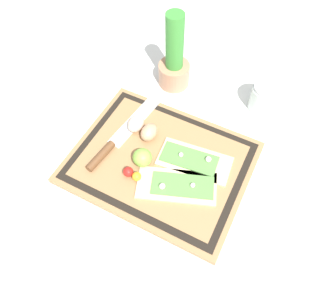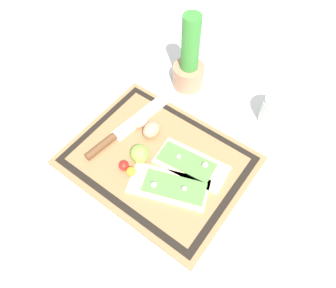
# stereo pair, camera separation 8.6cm
# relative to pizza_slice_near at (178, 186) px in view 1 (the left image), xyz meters

# --- Properties ---
(ground_plane) EXTENTS (6.00, 6.00, 0.00)m
(ground_plane) POSITION_rel_pizza_slice_near_xyz_m (-0.08, 0.05, -0.03)
(ground_plane) COLOR silver
(cutting_board) EXTENTS (0.47, 0.37, 0.02)m
(cutting_board) POSITION_rel_pizza_slice_near_xyz_m (-0.08, 0.05, -0.02)
(cutting_board) COLOR #997047
(cutting_board) RESTS_ON ground_plane
(pizza_slice_near) EXTENTS (0.22, 0.16, 0.02)m
(pizza_slice_near) POSITION_rel_pizza_slice_near_xyz_m (0.00, 0.00, 0.00)
(pizza_slice_near) COLOR beige
(pizza_slice_near) RESTS_ON cutting_board
(pizza_slice_far) EXTENTS (0.20, 0.11, 0.02)m
(pizza_slice_far) POSITION_rel_pizza_slice_near_xyz_m (0.00, 0.09, 0.00)
(pizza_slice_far) COLOR beige
(pizza_slice_far) RESTS_ON cutting_board
(knife) EXTENTS (0.07, 0.31, 0.02)m
(knife) POSITION_rel_pizza_slice_near_xyz_m (-0.22, 0.04, 0.00)
(knife) COLOR silver
(knife) RESTS_ON cutting_board
(egg_brown) EXTENTS (0.04, 0.06, 0.04)m
(egg_brown) POSITION_rel_pizza_slice_near_xyz_m (-0.14, 0.11, 0.02)
(egg_brown) COLOR tan
(egg_brown) RESTS_ON cutting_board
(egg_pink) EXTENTS (0.04, 0.06, 0.04)m
(egg_pink) POSITION_rel_pizza_slice_near_xyz_m (-0.19, 0.12, 0.02)
(egg_pink) COLOR beige
(egg_pink) RESTS_ON cutting_board
(lime) EXTENTS (0.05, 0.05, 0.05)m
(lime) POSITION_rel_pizza_slice_near_xyz_m (-0.12, 0.02, 0.02)
(lime) COLOR #7FB742
(lime) RESTS_ON cutting_board
(cherry_tomato_red) EXTENTS (0.03, 0.03, 0.03)m
(cherry_tomato_red) POSITION_rel_pizza_slice_near_xyz_m (-0.13, -0.03, 0.01)
(cherry_tomato_red) COLOR red
(cherry_tomato_red) RESTS_ON cutting_board
(cherry_tomato_yellow) EXTENTS (0.02, 0.02, 0.02)m
(cherry_tomato_yellow) POSITION_rel_pizza_slice_near_xyz_m (-0.11, -0.03, 0.01)
(cherry_tomato_yellow) COLOR gold
(cherry_tomato_yellow) RESTS_ON cutting_board
(herb_pot) EXTENTS (0.10, 0.10, 0.25)m
(herb_pot) POSITION_rel_pizza_slice_near_xyz_m (-0.18, 0.35, 0.06)
(herb_pot) COLOR #AD7A5B
(herb_pot) RESTS_ON ground_plane
(sauce_jar) EXTENTS (0.09, 0.09, 0.09)m
(sauce_jar) POSITION_rel_pizza_slice_near_xyz_m (0.11, 0.38, 0.01)
(sauce_jar) COLOR silver
(sauce_jar) RESTS_ON ground_plane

